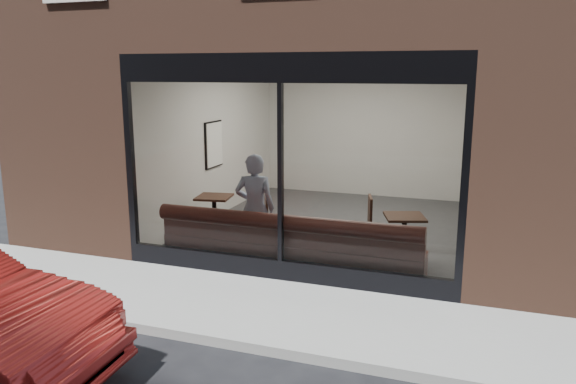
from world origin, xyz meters
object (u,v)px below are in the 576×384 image
(cafe_chair_left, at_px, (256,225))
(cafe_table_right, at_px, (405,217))
(person, at_px, (255,208))
(cafe_chair_right, at_px, (358,238))
(banquette, at_px, (290,256))
(cafe_table_left, at_px, (214,197))

(cafe_chair_left, bearing_deg, cafe_table_right, 146.48)
(person, xyz_separation_m, cafe_chair_left, (-0.48, 1.19, -0.62))
(cafe_chair_right, bearing_deg, banquette, 42.28)
(banquette, height_order, person, person)
(person, height_order, cafe_table_right, person)
(banquette, xyz_separation_m, cafe_chair_right, (0.76, 1.23, 0.01))
(banquette, bearing_deg, cafe_chair_left, 128.68)
(banquette, xyz_separation_m, cafe_table_right, (1.55, 0.95, 0.52))
(person, height_order, cafe_chair_right, person)
(banquette, xyz_separation_m, person, (-0.67, 0.24, 0.64))
(cafe_table_left, xyz_separation_m, cafe_chair_left, (0.73, 0.21, -0.50))
(banquette, distance_m, cafe_table_left, 2.30)
(banquette, relative_size, cafe_table_left, 6.76)
(cafe_table_right, bearing_deg, banquette, -148.46)
(cafe_table_left, distance_m, cafe_table_right, 3.44)
(person, distance_m, cafe_chair_right, 1.85)
(person, xyz_separation_m, cafe_table_left, (-1.21, 0.98, -0.12))
(banquette, relative_size, cafe_chair_right, 8.96)
(cafe_chair_left, height_order, cafe_chair_right, cafe_chair_right)
(person, distance_m, cafe_table_left, 1.56)
(cafe_table_right, height_order, cafe_chair_left, cafe_table_right)
(cafe_table_right, distance_m, cafe_chair_left, 2.79)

